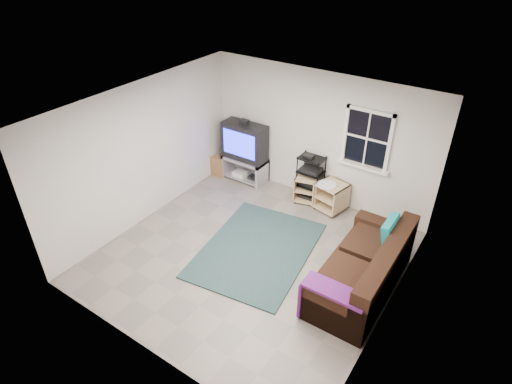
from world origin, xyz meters
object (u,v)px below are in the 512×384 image
Objects in this scene: sofa at (364,271)px; tv_unit at (245,148)px; side_table_right at (332,194)px; av_rack at (310,181)px; side_table_left at (308,187)px.

tv_unit is at bearing 153.39° from sofa.
side_table_right is 2.16m from sofa.
av_rack is at bearing 174.18° from side_table_right.
side_table_left is at bearing 1.75° from tv_unit.
side_table_right is at bearing 0.25° from tv_unit.
side_table_left is 2.56m from sofa.
tv_unit is 1.58m from side_table_left.
side_table_right is at bearing 128.03° from sofa.
tv_unit is 2.10m from side_table_right.
side_table_right is at bearing -5.82° from av_rack.
av_rack is (1.54, 0.06, -0.34)m from tv_unit.
av_rack is 0.46× the size of sofa.
tv_unit is 3.81m from sofa.
tv_unit is 1.58m from av_rack.
tv_unit is at bearing -179.75° from side_table_right.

